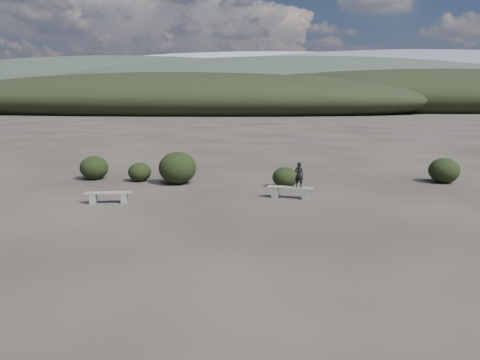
# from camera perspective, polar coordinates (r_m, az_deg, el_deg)

# --- Properties ---
(ground) EXTENTS (1200.00, 1200.00, 0.00)m
(ground) POSITION_cam_1_polar(r_m,az_deg,el_deg) (11.40, -2.13, -8.56)
(ground) COLOR #2C2822
(ground) RESTS_ON ground
(bench_left) EXTENTS (1.62, 0.65, 0.40)m
(bench_left) POSITION_cam_1_polar(r_m,az_deg,el_deg) (16.82, -15.71, -1.94)
(bench_left) COLOR gray
(bench_left) RESTS_ON ground
(bench_right) EXTENTS (1.72, 0.64, 0.42)m
(bench_right) POSITION_cam_1_polar(r_m,az_deg,el_deg) (17.06, 6.15, -1.39)
(bench_right) COLOR gray
(bench_right) RESTS_ON ground
(seated_person) EXTENTS (0.39, 0.32, 0.92)m
(seated_person) POSITION_cam_1_polar(r_m,az_deg,el_deg) (16.90, 7.21, 0.63)
(seated_person) COLOR black
(seated_person) RESTS_ON bench_right
(shrub_a) EXTENTS (1.00, 1.00, 0.82)m
(shrub_a) POSITION_cam_1_polar(r_m,az_deg,el_deg) (20.81, -12.12, 0.96)
(shrub_a) COLOR black
(shrub_a) RESTS_ON ground
(shrub_b) EXTENTS (1.58, 1.58, 1.36)m
(shrub_b) POSITION_cam_1_polar(r_m,az_deg,el_deg) (19.89, -7.62, 1.47)
(shrub_b) COLOR black
(shrub_b) RESTS_ON ground
(shrub_c) EXTENTS (1.04, 1.04, 0.83)m
(shrub_c) POSITION_cam_1_polar(r_m,az_deg,el_deg) (19.04, 5.53, 0.33)
(shrub_c) COLOR black
(shrub_c) RESTS_ON ground
(shrub_e) EXTENTS (1.28, 1.28, 1.07)m
(shrub_e) POSITION_cam_1_polar(r_m,az_deg,el_deg) (21.81, 23.62, 1.08)
(shrub_e) COLOR black
(shrub_e) RESTS_ON ground
(shrub_f) EXTENTS (1.24, 1.24, 1.05)m
(shrub_f) POSITION_cam_1_polar(r_m,az_deg,el_deg) (21.80, -17.36, 1.44)
(shrub_f) COLOR black
(shrub_f) RESTS_ON ground
(mountain_ridges) EXTENTS (500.00, 400.00, 56.00)m
(mountain_ridges) POSITION_cam_1_polar(r_m,az_deg,el_deg) (349.94, 4.58, 11.34)
(mountain_ridges) COLOR black
(mountain_ridges) RESTS_ON ground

